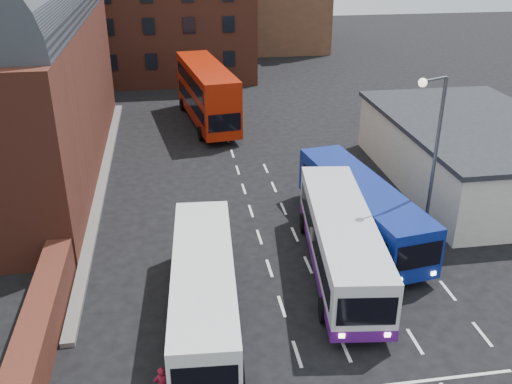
{
  "coord_description": "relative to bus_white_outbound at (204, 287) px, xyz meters",
  "views": [
    {
      "loc": [
        -4.4,
        -18.31,
        15.69
      ],
      "look_at": [
        0.0,
        10.0,
        2.2
      ],
      "focal_mm": 40.0,
      "sensor_mm": 36.0,
      "label": 1
    }
  ],
  "objects": [
    {
      "name": "ground",
      "position": [
        3.5,
        -1.88,
        -1.8
      ],
      "size": [
        180.0,
        180.0,
        0.0
      ],
      "primitive_type": "plane",
      "color": "black"
    },
    {
      "name": "forecourt_wall",
      "position": [
        -6.7,
        0.12,
        -0.9
      ],
      "size": [
        1.2,
        10.0,
        1.8
      ],
      "primitive_type": "cube",
      "color": "#602B1E",
      "rests_on": "ground"
    },
    {
      "name": "cream_building",
      "position": [
        18.5,
        12.12,
        0.35
      ],
      "size": [
        10.4,
        16.4,
        4.25
      ],
      "color": "beige",
      "rests_on": "ground"
    },
    {
      "name": "brick_terrace",
      "position": [
        -2.5,
        44.12,
        3.7
      ],
      "size": [
        22.0,
        10.0,
        11.0
      ],
      "primitive_type": "cube",
      "color": "brown",
      "rests_on": "ground"
    },
    {
      "name": "bus_white_outbound",
      "position": [
        0.0,
        0.0,
        0.0
      ],
      "size": [
        3.36,
        11.33,
        3.05
      ],
      "rotation": [
        0.0,
        0.0,
        -0.06
      ],
      "color": "silver",
      "rests_on": "ground"
    },
    {
      "name": "bus_white_inbound",
      "position": [
        6.86,
        2.87,
        0.1
      ],
      "size": [
        4.11,
        12.06,
        3.22
      ],
      "rotation": [
        0.0,
        0.0,
        3.02
      ],
      "color": "silver",
      "rests_on": "ground"
    },
    {
      "name": "bus_blue",
      "position": [
        9.01,
        6.35,
        0.06
      ],
      "size": [
        4.35,
        11.8,
        3.15
      ],
      "rotation": [
        0.0,
        0.0,
        3.29
      ],
      "color": "navy",
      "rests_on": "ground"
    },
    {
      "name": "bus_red_double",
      "position": [
        2.23,
        27.2,
        0.88
      ],
      "size": [
        4.56,
        12.89,
        5.05
      ],
      "rotation": [
        0.0,
        0.0,
        3.28
      ],
      "color": "#9E1B06",
      "rests_on": "ground"
    },
    {
      "name": "street_lamp",
      "position": [
        11.81,
        4.64,
        3.81
      ],
      "size": [
        1.77,
        0.94,
        9.3
      ],
      "rotation": [
        0.0,
        0.0,
        0.41
      ],
      "color": "#44474D",
      "rests_on": "ground"
    },
    {
      "name": "pedestrian_beige",
      "position": [
        -0.92,
        -3.5,
        -1.13
      ],
      "size": [
        0.76,
        0.66,
        1.34
      ],
      "primitive_type": "imported",
      "rotation": [
        0.0,
        0.0,
        3.4
      ],
      "color": "tan",
      "rests_on": "ground"
    }
  ]
}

